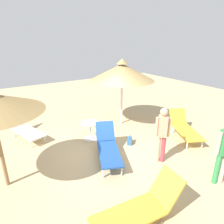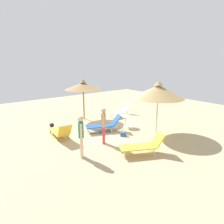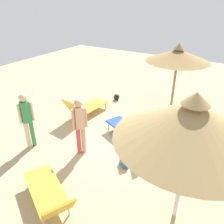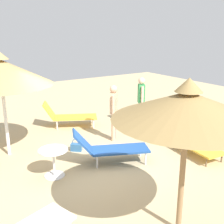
{
  "view_description": "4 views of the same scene",
  "coord_description": "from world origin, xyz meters",
  "px_view_note": "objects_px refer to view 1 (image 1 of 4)",
  "views": [
    {
      "loc": [
        -3.05,
        -5.11,
        3.64
      ],
      "look_at": [
        0.18,
        -0.05,
        1.4
      ],
      "focal_mm": 31.49,
      "sensor_mm": 36.0,
      "label": 1
    },
    {
      "loc": [
        8.39,
        -6.73,
        3.95
      ],
      "look_at": [
        -0.18,
        0.06,
        1.08
      ],
      "focal_mm": 31.91,
      "sensor_mm": 36.0,
      "label": 2
    },
    {
      "loc": [
        5.28,
        2.2,
        4.25
      ],
      "look_at": [
        0.39,
        -0.79,
        1.26
      ],
      "focal_mm": 35.81,
      "sensor_mm": 36.0,
      "label": 3
    },
    {
      "loc": [
        -6.04,
        3.24,
        3.42
      ],
      "look_at": [
        0.12,
        -0.76,
        1.27
      ],
      "focal_mm": 45.66,
      "sensor_mm": 36.0,
      "label": 4
    }
  ],
  "objects_px": {
    "lounge_chair_near_left": "(108,146)",
    "lounge_chair_far_right": "(141,207)",
    "parasol_umbrella_far_left": "(122,72)",
    "side_table_round": "(90,128)",
    "lounge_chair_center": "(24,128)",
    "handbag": "(130,140)",
    "person_standing_near_right": "(224,149)",
    "person_standing_edge": "(162,132)",
    "lounge_chair_front": "(184,127)"
  },
  "relations": [
    {
      "from": "handbag",
      "to": "side_table_round",
      "type": "height_order",
      "value": "side_table_round"
    },
    {
      "from": "parasol_umbrella_far_left",
      "to": "person_standing_near_right",
      "type": "height_order",
      "value": "parasol_umbrella_far_left"
    },
    {
      "from": "parasol_umbrella_far_left",
      "to": "lounge_chair_center",
      "type": "bearing_deg",
      "value": 166.92
    },
    {
      "from": "person_standing_edge",
      "to": "person_standing_near_right",
      "type": "relative_size",
      "value": 0.99
    },
    {
      "from": "parasol_umbrella_far_left",
      "to": "handbag",
      "type": "xyz_separation_m",
      "value": [
        -0.81,
        -1.7,
        -2.21
      ]
    },
    {
      "from": "parasol_umbrella_far_left",
      "to": "side_table_round",
      "type": "xyz_separation_m",
      "value": [
        -1.86,
        -0.6,
        -1.86
      ]
    },
    {
      "from": "lounge_chair_far_right",
      "to": "person_standing_near_right",
      "type": "xyz_separation_m",
      "value": [
        2.51,
        -0.2,
        0.66
      ]
    },
    {
      "from": "lounge_chair_center",
      "to": "side_table_round",
      "type": "distance_m",
      "value": 2.59
    },
    {
      "from": "parasol_umbrella_far_left",
      "to": "handbag",
      "type": "distance_m",
      "value": 2.91
    },
    {
      "from": "side_table_round",
      "to": "person_standing_near_right",
      "type": "bearing_deg",
      "value": -66.49
    },
    {
      "from": "lounge_chair_near_left",
      "to": "lounge_chair_far_right",
      "type": "height_order",
      "value": "same"
    },
    {
      "from": "person_standing_edge",
      "to": "handbag",
      "type": "height_order",
      "value": "person_standing_edge"
    },
    {
      "from": "lounge_chair_center",
      "to": "side_table_round",
      "type": "bearing_deg",
      "value": -36.01
    },
    {
      "from": "lounge_chair_front",
      "to": "side_table_round",
      "type": "xyz_separation_m",
      "value": [
        -3.15,
        1.82,
        0.05
      ]
    },
    {
      "from": "lounge_chair_far_right",
      "to": "person_standing_near_right",
      "type": "relative_size",
      "value": 1.12
    },
    {
      "from": "lounge_chair_front",
      "to": "person_standing_edge",
      "type": "bearing_deg",
      "value": -161.13
    },
    {
      "from": "parasol_umbrella_far_left",
      "to": "lounge_chair_center",
      "type": "relative_size",
      "value": 1.42
    },
    {
      "from": "person_standing_edge",
      "to": "lounge_chair_far_right",
      "type": "bearing_deg",
      "value": -145.15
    },
    {
      "from": "handbag",
      "to": "lounge_chair_far_right",
      "type": "bearing_deg",
      "value": -123.38
    },
    {
      "from": "lounge_chair_near_left",
      "to": "lounge_chair_far_right",
      "type": "distance_m",
      "value": 2.44
    },
    {
      "from": "person_standing_near_right",
      "to": "lounge_chair_near_left",
      "type": "bearing_deg",
      "value": 126.29
    },
    {
      "from": "lounge_chair_far_right",
      "to": "side_table_round",
      "type": "distance_m",
      "value": 3.91
    },
    {
      "from": "parasol_umbrella_far_left",
      "to": "person_standing_edge",
      "type": "distance_m",
      "value": 3.43
    },
    {
      "from": "handbag",
      "to": "person_standing_near_right",
      "type": "bearing_deg",
      "value": -76.43
    },
    {
      "from": "lounge_chair_center",
      "to": "side_table_round",
      "type": "relative_size",
      "value": 2.91
    },
    {
      "from": "handbag",
      "to": "side_table_round",
      "type": "bearing_deg",
      "value": 133.6
    },
    {
      "from": "parasol_umbrella_far_left",
      "to": "handbag",
      "type": "bearing_deg",
      "value": -115.42
    },
    {
      "from": "lounge_chair_front",
      "to": "person_standing_near_right",
      "type": "relative_size",
      "value": 1.1
    },
    {
      "from": "person_standing_near_right",
      "to": "person_standing_edge",
      "type": "bearing_deg",
      "value": 110.32
    },
    {
      "from": "parasol_umbrella_far_left",
      "to": "side_table_round",
      "type": "distance_m",
      "value": 2.7
    },
    {
      "from": "parasol_umbrella_far_left",
      "to": "person_standing_edge",
      "type": "xyz_separation_m",
      "value": [
        -0.68,
        -3.09,
        -1.32
      ]
    },
    {
      "from": "lounge_chair_far_right",
      "to": "side_table_round",
      "type": "bearing_deg",
      "value": 78.87
    },
    {
      "from": "lounge_chair_far_right",
      "to": "parasol_umbrella_far_left",
      "type": "bearing_deg",
      "value": 59.53
    },
    {
      "from": "parasol_umbrella_far_left",
      "to": "lounge_chair_far_right",
      "type": "xyz_separation_m",
      "value": [
        -2.61,
        -4.44,
        -1.96
      ]
    },
    {
      "from": "lounge_chair_far_right",
      "to": "side_table_round",
      "type": "xyz_separation_m",
      "value": [
        0.76,
        3.84,
        0.1
      ]
    },
    {
      "from": "person_standing_edge",
      "to": "person_standing_near_right",
      "type": "height_order",
      "value": "person_standing_near_right"
    },
    {
      "from": "lounge_chair_front",
      "to": "person_standing_near_right",
      "type": "xyz_separation_m",
      "value": [
        -1.39,
        -2.22,
        0.61
      ]
    },
    {
      "from": "parasol_umbrella_far_left",
      "to": "lounge_chair_center",
      "type": "xyz_separation_m",
      "value": [
        -3.95,
        0.92,
        -1.95
      ]
    },
    {
      "from": "person_standing_edge",
      "to": "person_standing_near_right",
      "type": "xyz_separation_m",
      "value": [
        0.58,
        -1.55,
        0.01
      ]
    },
    {
      "from": "lounge_chair_center",
      "to": "person_standing_edge",
      "type": "relative_size",
      "value": 1.15
    },
    {
      "from": "lounge_chair_center",
      "to": "parasol_umbrella_far_left",
      "type": "bearing_deg",
      "value": -13.08
    },
    {
      "from": "lounge_chair_far_right",
      "to": "lounge_chair_center",
      "type": "xyz_separation_m",
      "value": [
        -1.34,
        5.36,
        0.01
      ]
    },
    {
      "from": "person_standing_edge",
      "to": "handbag",
      "type": "bearing_deg",
      "value": 95.54
    },
    {
      "from": "parasol_umbrella_far_left",
      "to": "lounge_chair_center",
      "type": "distance_m",
      "value": 4.5
    },
    {
      "from": "person_standing_near_right",
      "to": "lounge_chair_front",
      "type": "bearing_deg",
      "value": 57.97
    },
    {
      "from": "lounge_chair_near_left",
      "to": "lounge_chair_far_right",
      "type": "xyz_separation_m",
      "value": [
        -0.63,
        -2.36,
        -0.07
      ]
    },
    {
      "from": "person_standing_near_right",
      "to": "handbag",
      "type": "bearing_deg",
      "value": 103.57
    },
    {
      "from": "parasol_umbrella_far_left",
      "to": "lounge_chair_far_right",
      "type": "height_order",
      "value": "parasol_umbrella_far_left"
    },
    {
      "from": "person_standing_near_right",
      "to": "side_table_round",
      "type": "bearing_deg",
      "value": 113.51
    },
    {
      "from": "lounge_chair_center",
      "to": "person_standing_near_right",
      "type": "height_order",
      "value": "person_standing_near_right"
    }
  ]
}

